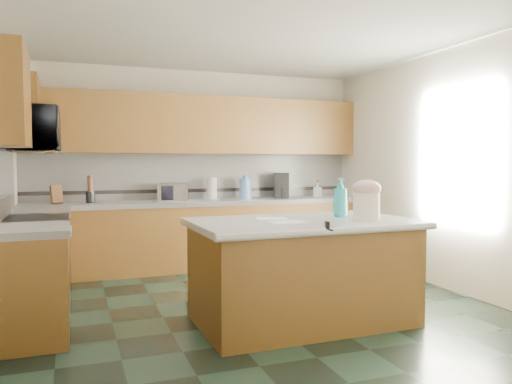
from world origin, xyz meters
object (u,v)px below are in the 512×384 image
treat_jar (366,206)px  toaster_oven (173,192)px  island_top (303,223)px  soap_bottle_island (340,197)px  knife_block (56,195)px  island_base (302,274)px  coffee_maker (281,185)px

treat_jar → toaster_oven: size_ratio=0.62×
island_top → soap_bottle_island: 0.50m
knife_block → island_top: bearing=-66.2°
soap_bottle_island → toaster_oven: soap_bottle_island is taller
island_top → knife_block: size_ratio=8.51×
island_base → toaster_oven: (-0.66, 2.61, 0.60)m
island_base → coffee_maker: coffee_maker is taller
toaster_oven → coffee_maker: coffee_maker is taller
knife_block → toaster_oven: 1.44m
soap_bottle_island → toaster_oven: (-1.10, 2.50, -0.07)m
island_top → toaster_oven: 2.69m
island_base → coffee_maker: bearing=69.7°
toaster_oven → coffee_maker: size_ratio=1.08×
soap_bottle_island → coffee_maker: bearing=67.6°
island_top → soap_bottle_island: size_ratio=5.32×
toaster_oven → coffee_maker: 1.58m
island_top → island_base: bearing=178.9°
coffee_maker → island_top: bearing=-88.2°
island_base → soap_bottle_island: soap_bottle_island is taller
island_base → knife_block: size_ratio=8.07×
island_top → toaster_oven: size_ratio=4.94×
island_base → knife_block: bearing=127.9°
island_base → coffee_maker: size_ratio=5.07×
knife_block → island_base: bearing=-66.2°
soap_bottle_island → knife_block: bearing=123.8°
treat_jar → knife_block: 3.85m
toaster_oven → treat_jar: bearing=-55.1°
treat_jar → soap_bottle_island: 0.34m
island_base → soap_bottle_island: size_ratio=5.04×
island_top → coffee_maker: size_ratio=5.35×
island_top → coffee_maker: bearing=69.7°
treat_jar → island_base: bearing=139.4°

